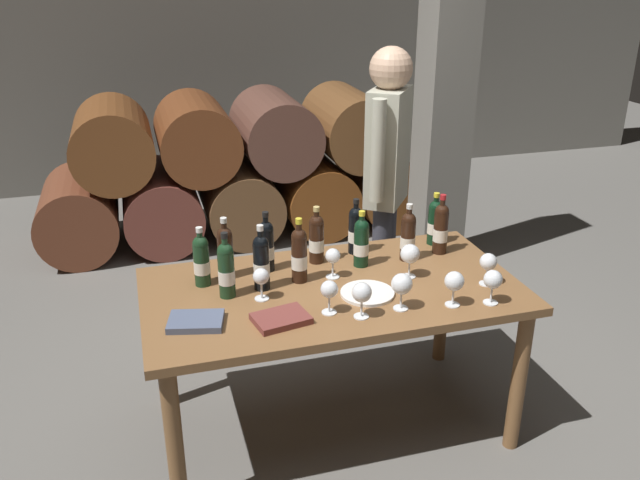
# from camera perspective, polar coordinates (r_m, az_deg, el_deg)

# --- Properties ---
(ground_plane) EXTENTS (14.00, 14.00, 0.00)m
(ground_plane) POSITION_cam_1_polar(r_m,az_deg,el_deg) (3.43, 0.97, -15.44)
(ground_plane) COLOR #66635E
(cellar_back_wall) EXTENTS (10.00, 0.24, 2.80)m
(cellar_back_wall) POSITION_cam_1_polar(r_m,az_deg,el_deg) (6.84, -9.80, 16.62)
(cellar_back_wall) COLOR slate
(cellar_back_wall) RESTS_ON ground_plane
(barrel_stack) EXTENTS (3.12, 0.90, 1.15)m
(barrel_stack) POSITION_cam_1_polar(r_m,az_deg,el_deg) (5.46, -7.09, 5.95)
(barrel_stack) COLOR brown
(barrel_stack) RESTS_ON ground_plane
(stone_pillar) EXTENTS (0.32, 0.32, 2.60)m
(stone_pillar) POSITION_cam_1_polar(r_m,az_deg,el_deg) (4.73, 10.70, 12.55)
(stone_pillar) COLOR slate
(stone_pillar) RESTS_ON ground_plane
(dining_table) EXTENTS (1.70, 0.90, 0.76)m
(dining_table) POSITION_cam_1_polar(r_m,az_deg,el_deg) (3.06, 1.05, -5.58)
(dining_table) COLOR brown
(dining_table) RESTS_ON ground_plane
(wine_bottle_0) EXTENTS (0.07, 0.07, 0.29)m
(wine_bottle_0) POSITION_cam_1_polar(r_m,az_deg,el_deg) (3.26, 7.57, 0.36)
(wine_bottle_0) COLOR black
(wine_bottle_0) RESTS_ON dining_table
(wine_bottle_1) EXTENTS (0.07, 0.07, 0.31)m
(wine_bottle_1) POSITION_cam_1_polar(r_m,az_deg,el_deg) (2.95, -5.07, -1.88)
(wine_bottle_1) COLOR black
(wine_bottle_1) RESTS_ON dining_table
(wine_bottle_2) EXTENTS (0.07, 0.07, 0.30)m
(wine_bottle_2) POSITION_cam_1_polar(r_m,az_deg,el_deg) (2.91, -8.06, -2.51)
(wine_bottle_2) COLOR #19381E
(wine_bottle_2) RESTS_ON dining_table
(wine_bottle_3) EXTENTS (0.07, 0.07, 0.29)m
(wine_bottle_3) POSITION_cam_1_polar(r_m,az_deg,el_deg) (3.32, 3.08, 0.90)
(wine_bottle_3) COLOR black
(wine_bottle_3) RESTS_ON dining_table
(wine_bottle_4) EXTENTS (0.07, 0.07, 0.30)m
(wine_bottle_4) POSITION_cam_1_polar(r_m,az_deg,el_deg) (3.13, -4.63, -0.45)
(wine_bottle_4) COLOR black
(wine_bottle_4) RESTS_ON dining_table
(wine_bottle_5) EXTENTS (0.07, 0.07, 0.28)m
(wine_bottle_5) POSITION_cam_1_polar(r_m,az_deg,el_deg) (3.03, -10.15, -1.71)
(wine_bottle_5) COLOR #19381E
(wine_bottle_5) RESTS_ON dining_table
(wine_bottle_6) EXTENTS (0.07, 0.07, 0.31)m
(wine_bottle_6) POSITION_cam_1_polar(r_m,az_deg,el_deg) (3.01, -1.80, -1.26)
(wine_bottle_6) COLOR black
(wine_bottle_6) RESTS_ON dining_table
(wine_bottle_7) EXTENTS (0.07, 0.07, 0.28)m
(wine_bottle_7) POSITION_cam_1_polar(r_m,az_deg,el_deg) (3.47, 9.83, 1.56)
(wine_bottle_7) COLOR black
(wine_bottle_7) RESTS_ON dining_table
(wine_bottle_8) EXTENTS (0.07, 0.07, 0.28)m
(wine_bottle_8) POSITION_cam_1_polar(r_m,az_deg,el_deg) (3.18, 3.57, -0.18)
(wine_bottle_8) COLOR black
(wine_bottle_8) RESTS_ON dining_table
(wine_bottle_9) EXTENTS (0.07, 0.07, 0.31)m
(wine_bottle_9) POSITION_cam_1_polar(r_m,az_deg,el_deg) (3.36, 10.34, 1.02)
(wine_bottle_9) COLOR black
(wine_bottle_9) RESTS_ON dining_table
(wine_bottle_10) EXTENTS (0.07, 0.07, 0.29)m
(wine_bottle_10) POSITION_cam_1_polar(r_m,az_deg,el_deg) (3.21, -0.31, 0.15)
(wine_bottle_10) COLOR black
(wine_bottle_10) RESTS_ON dining_table
(wine_bottle_11) EXTENTS (0.07, 0.07, 0.30)m
(wine_bottle_11) POSITION_cam_1_polar(r_m,az_deg,el_deg) (3.08, -8.13, -1.02)
(wine_bottle_11) COLOR black
(wine_bottle_11) RESTS_ON dining_table
(wine_glass_0) EXTENTS (0.08, 0.08, 0.16)m
(wine_glass_0) POSITION_cam_1_polar(r_m,az_deg,el_deg) (2.92, 14.63, -3.37)
(wine_glass_0) COLOR white
(wine_glass_0) RESTS_ON dining_table
(wine_glass_1) EXTENTS (0.07, 0.07, 0.15)m
(wine_glass_1) POSITION_cam_1_polar(r_m,az_deg,el_deg) (3.06, 1.11, -1.49)
(wine_glass_1) COLOR white
(wine_glass_1) RESTS_ON dining_table
(wine_glass_2) EXTENTS (0.07, 0.07, 0.15)m
(wine_glass_2) POSITION_cam_1_polar(r_m,az_deg,el_deg) (2.87, -5.09, -3.25)
(wine_glass_2) COLOR white
(wine_glass_2) RESTS_ON dining_table
(wine_glass_3) EXTENTS (0.08, 0.08, 0.15)m
(wine_glass_3) POSITION_cam_1_polar(r_m,az_deg,el_deg) (3.09, 14.25, -1.91)
(wine_glass_3) COLOR white
(wine_glass_3) RESTS_ON dining_table
(wine_glass_4) EXTENTS (0.09, 0.09, 0.16)m
(wine_glass_4) POSITION_cam_1_polar(r_m,az_deg,el_deg) (3.09, 7.71, -1.21)
(wine_glass_4) COLOR white
(wine_glass_4) RESTS_ON dining_table
(wine_glass_5) EXTENTS (0.08, 0.08, 0.16)m
(wine_glass_5) POSITION_cam_1_polar(r_m,az_deg,el_deg) (2.73, 3.62, -4.60)
(wine_glass_5) COLOR white
(wine_glass_5) RESTS_ON dining_table
(wine_glass_6) EXTENTS (0.09, 0.09, 0.16)m
(wine_glass_6) POSITION_cam_1_polar(r_m,az_deg,el_deg) (2.80, 7.04, -3.83)
(wine_glass_6) COLOR white
(wine_glass_6) RESTS_ON dining_table
(wine_glass_7) EXTENTS (0.07, 0.07, 0.15)m
(wine_glass_7) POSITION_cam_1_polar(r_m,az_deg,el_deg) (2.75, 0.80, -4.36)
(wine_glass_7) COLOR white
(wine_glass_7) RESTS_ON dining_table
(wine_glass_8) EXTENTS (0.08, 0.08, 0.16)m
(wine_glass_8) POSITION_cam_1_polar(r_m,az_deg,el_deg) (2.87, 11.46, -3.56)
(wine_glass_8) COLOR white
(wine_glass_8) RESTS_ON dining_table
(tasting_notebook) EXTENTS (0.25, 0.21, 0.03)m
(tasting_notebook) POSITION_cam_1_polar(r_m,az_deg,el_deg) (2.76, -10.62, -6.89)
(tasting_notebook) COLOR #4C5670
(tasting_notebook) RESTS_ON dining_table
(leather_ledger) EXTENTS (0.25, 0.20, 0.03)m
(leather_ledger) POSITION_cam_1_polar(r_m,az_deg,el_deg) (2.74, -3.37, -6.76)
(leather_ledger) COLOR brown
(leather_ledger) RESTS_ON dining_table
(serving_plate) EXTENTS (0.24, 0.24, 0.01)m
(serving_plate) POSITION_cam_1_polar(r_m,az_deg,el_deg) (2.95, 4.09, -4.57)
(serving_plate) COLOR white
(serving_plate) RESTS_ON dining_table
(sommelier_presenting) EXTENTS (0.33, 0.41, 1.72)m
(sommelier_presenting) POSITION_cam_1_polar(r_m,az_deg,el_deg) (3.74, 5.77, 6.00)
(sommelier_presenting) COLOR #383842
(sommelier_presenting) RESTS_ON ground_plane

